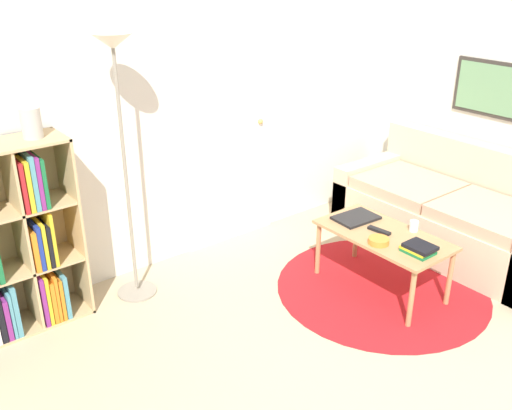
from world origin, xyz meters
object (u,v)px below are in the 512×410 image
at_px(coffee_table, 383,240).
at_px(laptop, 356,218).
at_px(floor_lamp, 118,95).
at_px(cup, 414,226).
at_px(vase_on_shelf, 31,123).
at_px(bowl, 379,241).
at_px(couch, 454,214).

bearing_deg(coffee_table, laptop, 85.80).
xyz_separation_m(floor_lamp, cup, (1.65, -1.17, -0.98)).
xyz_separation_m(coffee_table, laptop, (0.02, 0.29, 0.06)).
bearing_deg(vase_on_shelf, bowl, -34.49).
bearing_deg(floor_lamp, vase_on_shelf, 167.96).
xyz_separation_m(couch, cup, (-0.84, -0.20, 0.22)).
bearing_deg(laptop, floor_lamp, 152.32).
xyz_separation_m(coffee_table, vase_on_shelf, (-1.97, 1.17, 0.95)).
distance_m(coffee_table, bowl, 0.18).
relative_size(laptop, bowl, 2.33).
distance_m(coffee_table, laptop, 0.30).
xyz_separation_m(floor_lamp, laptop, (1.47, -0.77, -1.00)).
bearing_deg(coffee_table, couch, 5.00).
height_order(bowl, vase_on_shelf, vase_on_shelf).
bearing_deg(coffee_table, bowl, -152.35).
bearing_deg(couch, bowl, -171.88).
bearing_deg(cup, coffee_table, 152.19).
distance_m(laptop, vase_on_shelf, 2.36).
height_order(laptop, vase_on_shelf, vase_on_shelf).
distance_m(floor_lamp, laptop, 1.94).
bearing_deg(laptop, bowl, -114.93).
xyz_separation_m(bowl, vase_on_shelf, (-1.82, 1.25, 0.88)).
bearing_deg(couch, vase_on_shelf, 160.21).
bearing_deg(bowl, laptop, 65.07).
bearing_deg(floor_lamp, cup, -35.31).
bearing_deg(vase_on_shelf, laptop, -23.88).
bearing_deg(bowl, couch, 8.12).
height_order(floor_lamp, laptop, floor_lamp).
relative_size(couch, vase_on_shelf, 10.00).
xyz_separation_m(couch, coffee_table, (-1.04, -0.09, 0.13)).
distance_m(bowl, cup, 0.35).
bearing_deg(floor_lamp, bowl, -41.30).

